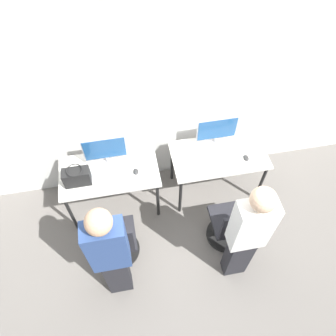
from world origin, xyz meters
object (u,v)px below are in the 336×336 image
mouse_left (136,171)px  handbag (77,177)px  office_chair_left (117,242)px  mouse_right (246,158)px  keyboard_right (223,164)px  office_chair_right (231,226)px  keyboard_left (109,176)px  monitor_right (217,130)px  person_left (111,254)px  monitor_left (105,150)px  person_right (247,234)px

mouse_left → handbag: bearing=-178.3°
mouse_left → office_chair_left: office_chair_left is taller
mouse_right → keyboard_right: bearing=-174.5°
mouse_left → office_chair_right: bearing=-34.9°
office_chair_right → keyboard_left: bearing=151.9°
mouse_right → office_chair_right: (-0.33, -0.65, -0.40)m
keyboard_left → monitor_right: bearing=11.6°
keyboard_left → office_chair_right: size_ratio=0.52×
mouse_left → person_left: bearing=-109.3°
keyboard_left → office_chair_right: 1.54m
monitor_left → keyboard_right: bearing=-12.4°
monitor_left → office_chair_right: (1.31, -0.92, -0.61)m
person_left → person_right: same height
keyboard_left → mouse_left: size_ratio=5.07×
monitor_right → person_right: 1.34m
keyboard_left → keyboard_right: size_ratio=1.00×
person_right → keyboard_right: bearing=86.0°
keyboard_right → handbag: (-1.69, 0.05, 0.11)m
keyboard_left → keyboard_right: bearing=-3.3°
keyboard_left → office_chair_left: bearing=-91.7°
mouse_left → office_chair_left: (-0.33, -0.65, -0.40)m
person_left → keyboard_left: bearing=87.6°
mouse_right → handbag: handbag is taller
office_chair_left → office_chair_right: 1.33m
monitor_left → office_chair_left: bearing=-91.3°
office_chair_right → person_right: 0.69m
keyboard_left → keyboard_right: same height
monitor_left → office_chair_right: monitor_left is taller
mouse_left → monitor_right: 1.08m
office_chair_left → monitor_right: (1.36, 0.93, 0.61)m
keyboard_right → person_right: size_ratio=0.27×
monitor_left → office_chair_left: (-0.02, -0.87, -0.61)m
monitor_right → handbag: (-1.69, -0.30, -0.11)m
person_right → mouse_right: bearing=70.1°
monitor_left → mouse_left: (0.31, -0.22, -0.20)m
keyboard_left → mouse_right: bearing=-1.7°
mouse_right → person_right: 1.10m
mouse_left → person_right: (0.96, -1.06, 0.17)m
office_chair_right → handbag: bearing=157.8°
mouse_right → office_chair_right: 0.83m
handbag → keyboard_right: bearing=-1.9°
monitor_right → person_right: (-0.07, -1.34, -0.03)m
mouse_left → person_left: person_left is taller
office_chair_left → person_right: bearing=-17.7°
monitor_left → handbag: bearing=-145.3°
keyboard_left → handbag: (-0.35, -0.02, 0.11)m
office_chair_right → monitor_left: bearing=145.0°
mouse_left → mouse_right: 1.33m
mouse_left → office_chair_left: bearing=-117.0°
person_left → monitor_left: bearing=88.0°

